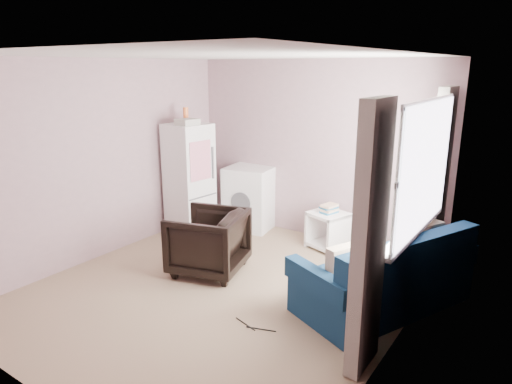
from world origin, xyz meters
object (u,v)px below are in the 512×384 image
armchair (208,239)px  washing_machine (251,196)px  fridge (189,179)px  sofa (387,280)px  side_table (328,228)px

armchair → washing_machine: 1.67m
fridge → sofa: (3.15, -0.52, -0.52)m
washing_machine → sofa: size_ratio=0.46×
fridge → side_table: bearing=22.6°
armchair → washing_machine: size_ratio=0.88×
side_table → sofa: 1.62m
armchair → fridge: 1.47m
side_table → armchair: bearing=-120.2°
side_table → fridge: bearing=-163.4°
fridge → washing_machine: size_ratio=1.95×
armchair → washing_machine: bearing=-178.9°
sofa → fridge: bearing=-165.7°
fridge → washing_machine: 0.98m
fridge → sofa: bearing=-3.5°
washing_machine → sofa: washing_machine is taller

